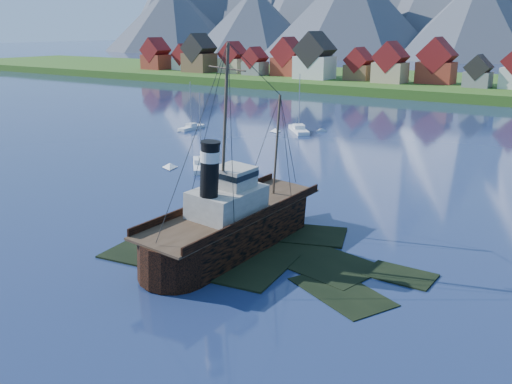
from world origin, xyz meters
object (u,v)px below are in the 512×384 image
Objects in this scene: sailboat_a at (201,166)px; sailboat_b at (192,128)px; sailboat_c at (299,130)px; tugboat_wreck at (241,219)px.

sailboat_a reaches higher than sailboat_b.
sailboat_c is at bearing 23.79° from sailboat_b.
sailboat_b is (-24.26, 26.21, -0.02)m from sailboat_a.
sailboat_b is at bearing 92.29° from sailboat_a.
sailboat_a is at bearing 135.82° from tugboat_wreck.
sailboat_c reaches higher than sailboat_b.
sailboat_c is (-27.90, 60.50, -2.44)m from tugboat_wreck.
sailboat_a is 1.15× the size of sailboat_b.
tugboat_wreck is 2.52× the size of sailboat_b.
tugboat_wreck is at bearing -107.54° from sailboat_c.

